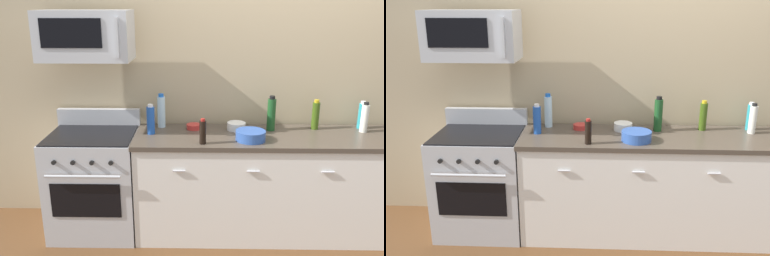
% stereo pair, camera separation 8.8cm
% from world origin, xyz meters
% --- Properties ---
extents(ground_plane, '(6.79, 6.79, 0.00)m').
position_xyz_m(ground_plane, '(0.00, 0.00, 0.00)').
color(ground_plane, brown).
extents(back_wall, '(5.65, 0.10, 2.70)m').
position_xyz_m(back_wall, '(0.00, 0.41, 1.35)').
color(back_wall, tan).
rests_on(back_wall, ground_plane).
extents(counter_unit, '(2.56, 0.66, 0.92)m').
position_xyz_m(counter_unit, '(0.00, -0.00, 0.46)').
color(counter_unit, silver).
rests_on(counter_unit, ground_plane).
extents(range_oven, '(0.76, 0.69, 1.07)m').
position_xyz_m(range_oven, '(-1.66, 0.00, 0.47)').
color(range_oven, '#B7BABF').
rests_on(range_oven, ground_plane).
extents(microwave, '(0.74, 0.44, 0.40)m').
position_xyz_m(microwave, '(-1.66, 0.05, 1.75)').
color(microwave, '#B7BABF').
extents(bottle_wine_green, '(0.07, 0.07, 0.31)m').
position_xyz_m(bottle_wine_green, '(-0.09, 0.15, 1.07)').
color(bottle_wine_green, '#19471E').
rests_on(bottle_wine_green, countertop_slab).
extents(bottle_water_clear, '(0.07, 0.07, 0.31)m').
position_xyz_m(bottle_water_clear, '(-1.07, 0.23, 1.07)').
color(bottle_water_clear, silver).
rests_on(bottle_water_clear, countertop_slab).
extents(bottle_soda_blue, '(0.07, 0.07, 0.26)m').
position_xyz_m(bottle_soda_blue, '(-1.15, 0.02, 1.04)').
color(bottle_soda_blue, '#1E4CA5').
rests_on(bottle_soda_blue, countertop_slab).
extents(bottle_olive_oil, '(0.06, 0.06, 0.27)m').
position_xyz_m(bottle_olive_oil, '(0.31, 0.19, 1.05)').
color(bottle_olive_oil, '#385114').
rests_on(bottle_olive_oil, countertop_slab).
extents(bottle_vinegar_white, '(0.06, 0.06, 0.27)m').
position_xyz_m(bottle_vinegar_white, '(0.71, 0.11, 1.05)').
color(bottle_vinegar_white, silver).
rests_on(bottle_vinegar_white, countertop_slab).
extents(bottle_dish_soap, '(0.06, 0.06, 0.25)m').
position_xyz_m(bottle_dish_soap, '(0.73, 0.22, 1.04)').
color(bottle_dish_soap, teal).
rests_on(bottle_dish_soap, countertop_slab).
extents(bottle_soy_sauce_dark, '(0.05, 0.05, 0.21)m').
position_xyz_m(bottle_soy_sauce_dark, '(-0.70, -0.22, 1.02)').
color(bottle_soy_sauce_dark, black).
rests_on(bottle_soy_sauce_dark, countertop_slab).
extents(bowl_red_small, '(0.13, 0.13, 0.04)m').
position_xyz_m(bowl_red_small, '(-0.78, 0.17, 0.94)').
color(bowl_red_small, '#B72D28').
rests_on(bowl_red_small, countertop_slab).
extents(bowl_white_ceramic, '(0.16, 0.16, 0.07)m').
position_xyz_m(bowl_white_ceramic, '(-0.40, 0.15, 0.96)').
color(bowl_white_ceramic, white).
rests_on(bowl_white_ceramic, countertop_slab).
extents(bowl_blue_mixing, '(0.25, 0.25, 0.08)m').
position_xyz_m(bowl_blue_mixing, '(-0.31, -0.13, 0.96)').
color(bowl_blue_mixing, '#2D519E').
rests_on(bowl_blue_mixing, countertop_slab).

